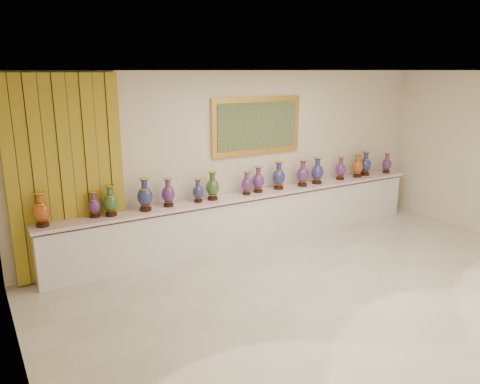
% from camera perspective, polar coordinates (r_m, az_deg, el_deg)
% --- Properties ---
extents(ground, '(8.00, 8.00, 0.00)m').
position_cam_1_polar(ground, '(6.87, 11.64, -11.63)').
color(ground, beige).
rests_on(ground, ground).
extents(room, '(8.00, 8.00, 8.00)m').
position_cam_1_polar(room, '(7.27, -16.39, 2.81)').
color(room, beige).
rests_on(room, ground).
extents(counter, '(7.28, 0.48, 0.90)m').
position_cam_1_polar(counter, '(8.37, 1.29, -3.22)').
color(counter, white).
rests_on(counter, ground).
extents(vase_0, '(0.28, 0.28, 0.49)m').
position_cam_1_polar(vase_0, '(7.01, -23.07, -2.17)').
color(vase_0, black).
rests_on(vase_0, counter).
extents(vase_1, '(0.23, 0.23, 0.39)m').
position_cam_1_polar(vase_1, '(7.19, -17.34, -1.60)').
color(vase_1, black).
rests_on(vase_1, counter).
extents(vase_2, '(0.27, 0.27, 0.47)m').
position_cam_1_polar(vase_2, '(7.18, -15.50, -1.20)').
color(vase_2, black).
rests_on(vase_2, counter).
extents(vase_3, '(0.24, 0.24, 0.51)m').
position_cam_1_polar(vase_3, '(7.32, -11.51, -0.49)').
color(vase_3, black).
rests_on(vase_3, counter).
extents(vase_4, '(0.28, 0.28, 0.46)m').
position_cam_1_polar(vase_4, '(7.49, -8.75, -0.22)').
color(vase_4, black).
rests_on(vase_4, counter).
extents(vase_5, '(0.21, 0.21, 0.39)m').
position_cam_1_polar(vase_5, '(7.68, -5.14, 0.04)').
color(vase_5, black).
rests_on(vase_5, counter).
extents(vase_6, '(0.30, 0.30, 0.48)m').
position_cam_1_polar(vase_6, '(7.79, -3.37, 0.60)').
color(vase_6, black).
rests_on(vase_6, counter).
extents(vase_7, '(0.22, 0.22, 0.41)m').
position_cam_1_polar(vase_7, '(8.12, 0.80, 0.96)').
color(vase_7, black).
rests_on(vase_7, counter).
extents(vase_8, '(0.29, 0.29, 0.47)m').
position_cam_1_polar(vase_8, '(8.27, 2.23, 1.39)').
color(vase_8, black).
rests_on(vase_8, counter).
extents(vase_9, '(0.29, 0.29, 0.51)m').
position_cam_1_polar(vase_9, '(8.52, 4.74, 1.87)').
color(vase_9, black).
rests_on(vase_9, counter).
extents(vase_10, '(0.30, 0.30, 0.50)m').
position_cam_1_polar(vase_10, '(8.78, 7.65, 2.15)').
color(vase_10, black).
rests_on(vase_10, counter).
extents(vase_11, '(0.30, 0.30, 0.51)m').
position_cam_1_polar(vase_11, '(9.01, 9.39, 2.43)').
color(vase_11, black).
rests_on(vase_11, counter).
extents(vase_12, '(0.25, 0.25, 0.45)m').
position_cam_1_polar(vase_12, '(9.45, 12.16, 2.71)').
color(vase_12, black).
rests_on(vase_12, counter).
extents(vase_13, '(0.29, 0.29, 0.48)m').
position_cam_1_polar(vase_13, '(9.75, 14.16, 3.04)').
color(vase_13, black).
rests_on(vase_13, counter).
extents(vase_14, '(0.28, 0.28, 0.50)m').
position_cam_1_polar(vase_14, '(9.95, 15.05, 3.25)').
color(vase_14, black).
rests_on(vase_14, counter).
extents(vase_15, '(0.24, 0.24, 0.43)m').
position_cam_1_polar(vase_15, '(10.32, 17.45, 3.28)').
color(vase_15, black).
rests_on(vase_15, counter).
extents(label_card, '(0.10, 0.06, 0.00)m').
position_cam_1_polar(label_card, '(7.37, -9.50, -2.13)').
color(label_card, white).
rests_on(label_card, counter).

